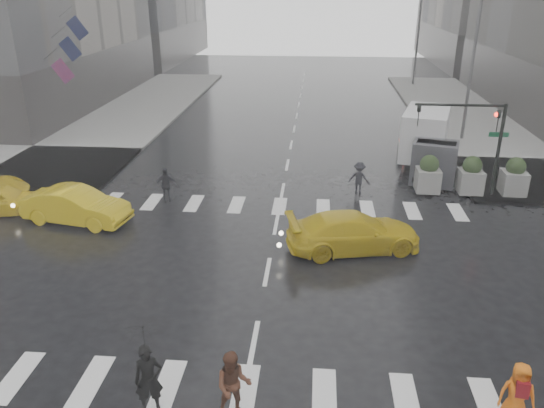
# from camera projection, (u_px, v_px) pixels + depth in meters

# --- Properties ---
(ground) EXTENTS (120.00, 120.00, 0.00)m
(ground) POSITION_uv_depth(u_px,v_px,m) (267.00, 272.00, 18.84)
(ground) COLOR black
(ground) RESTS_ON ground
(sidewalk_nw) EXTENTS (35.00, 35.00, 0.15)m
(sidewalk_nw) POSITION_uv_depth(u_px,v_px,m) (10.00, 131.00, 36.45)
(sidewalk_nw) COLOR gray
(sidewalk_nw) RESTS_ON ground
(road_markings) EXTENTS (18.00, 48.00, 0.01)m
(road_markings) POSITION_uv_depth(u_px,v_px,m) (267.00, 272.00, 18.84)
(road_markings) COLOR silver
(road_markings) RESTS_ON ground
(traffic_signal_pole) EXTENTS (4.45, 0.42, 4.50)m
(traffic_signal_pole) POSITION_uv_depth(u_px,v_px,m) (479.00, 131.00, 24.24)
(traffic_signal_pole) COLOR black
(traffic_signal_pole) RESTS_ON ground
(street_lamp_near) EXTENTS (2.15, 0.22, 9.00)m
(street_lamp_near) POSITION_uv_depth(u_px,v_px,m) (470.00, 63.00, 32.60)
(street_lamp_near) COLOR #59595B
(street_lamp_near) RESTS_ON ground
(street_lamp_far) EXTENTS (2.15, 0.22, 9.00)m
(street_lamp_far) POSITION_uv_depth(u_px,v_px,m) (417.00, 34.00, 50.98)
(street_lamp_far) COLOR #59595B
(street_lamp_far) RESTS_ON ground
(planter_west) EXTENTS (1.10, 1.10, 1.80)m
(planter_west) POSITION_uv_depth(u_px,v_px,m) (428.00, 174.00, 25.44)
(planter_west) COLOR gray
(planter_west) RESTS_ON ground
(planter_mid) EXTENTS (1.10, 1.10, 1.80)m
(planter_mid) POSITION_uv_depth(u_px,v_px,m) (471.00, 176.00, 25.28)
(planter_mid) COLOR gray
(planter_mid) RESTS_ON ground
(planter_east) EXTENTS (1.10, 1.10, 1.80)m
(planter_east) POSITION_uv_depth(u_px,v_px,m) (514.00, 177.00, 25.12)
(planter_east) COLOR gray
(planter_east) RESTS_ON ground
(flag_cluster) EXTENTS (2.87, 3.06, 4.69)m
(flag_cluster) POSITION_uv_depth(u_px,v_px,m) (66.00, 46.00, 34.86)
(flag_cluster) COLOR #59595B
(flag_cluster) RESTS_ON ground
(pedestrian_black) EXTENTS (1.23, 1.24, 2.43)m
(pedestrian_black) POSITION_uv_depth(u_px,v_px,m) (146.00, 357.00, 12.16)
(pedestrian_black) COLOR black
(pedestrian_black) RESTS_ON ground
(pedestrian_brown) EXTENTS (0.95, 0.79, 1.77)m
(pedestrian_brown) POSITION_uv_depth(u_px,v_px,m) (233.00, 385.00, 12.26)
(pedestrian_brown) COLOR #4F2B1C
(pedestrian_brown) RESTS_ON ground
(pedestrian_orange) EXTENTS (0.88, 0.65, 1.66)m
(pedestrian_orange) POSITION_uv_depth(u_px,v_px,m) (517.00, 395.00, 12.06)
(pedestrian_orange) COLOR orange
(pedestrian_orange) RESTS_ON ground
(pedestrian_far_a) EXTENTS (1.04, 0.74, 1.64)m
(pedestrian_far_a) POSITION_uv_depth(u_px,v_px,m) (166.00, 185.00, 24.55)
(pedestrian_far_a) COLOR black
(pedestrian_far_a) RESTS_ON ground
(pedestrian_far_b) EXTENTS (1.15, 0.84, 1.59)m
(pedestrian_far_b) POSITION_uv_depth(u_px,v_px,m) (359.00, 178.00, 25.51)
(pedestrian_far_b) COLOR black
(pedestrian_far_b) RESTS_ON ground
(taxi_mid) EXTENTS (4.78, 2.40, 1.51)m
(taxi_mid) POSITION_uv_depth(u_px,v_px,m) (76.00, 206.00, 22.45)
(taxi_mid) COLOR #D7B50B
(taxi_mid) RESTS_ON ground
(taxi_rear) EXTENTS (4.86, 3.06, 1.48)m
(taxi_rear) POSITION_uv_depth(u_px,v_px,m) (354.00, 232.00, 20.14)
(taxi_rear) COLOR #D7B50B
(taxi_rear) RESTS_ON ground
(box_truck) EXTENTS (2.23, 5.96, 3.16)m
(box_truck) POSITION_uv_depth(u_px,v_px,m) (427.00, 141.00, 28.29)
(box_truck) COLOR silver
(box_truck) RESTS_ON ground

